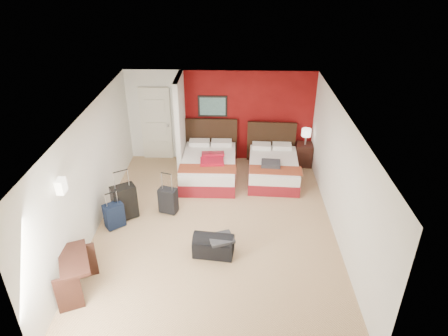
{
  "coord_description": "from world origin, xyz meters",
  "views": [
    {
      "loc": [
        0.37,
        -6.92,
        5.25
      ],
      "look_at": [
        0.17,
        0.8,
        1.0
      ],
      "focal_mm": 32.28,
      "sensor_mm": 36.0,
      "label": 1
    }
  ],
  "objects_px": {
    "suitcase_navy": "(114,216)",
    "desk": "(77,275)",
    "table_lamp": "(306,137)",
    "duffel_bag": "(214,246)",
    "red_suitcase_open": "(212,158)",
    "suitcase_black": "(125,203)",
    "suitcase_charcoal": "(168,201)",
    "bed_left": "(209,168)",
    "bed_right": "(273,169)",
    "nightstand": "(304,154)"
  },
  "relations": [
    {
      "from": "bed_left",
      "to": "table_lamp",
      "type": "distance_m",
      "value": 2.72
    },
    {
      "from": "nightstand",
      "to": "duffel_bag",
      "type": "distance_m",
      "value": 4.38
    },
    {
      "from": "duffel_bag",
      "to": "table_lamp",
      "type": "bearing_deg",
      "value": 65.97
    },
    {
      "from": "suitcase_navy",
      "to": "desk",
      "type": "relative_size",
      "value": 0.6
    },
    {
      "from": "suitcase_black",
      "to": "suitcase_navy",
      "type": "height_order",
      "value": "suitcase_black"
    },
    {
      "from": "bed_right",
      "to": "suitcase_navy",
      "type": "distance_m",
      "value": 4.12
    },
    {
      "from": "suitcase_charcoal",
      "to": "duffel_bag",
      "type": "height_order",
      "value": "suitcase_charcoal"
    },
    {
      "from": "red_suitcase_open",
      "to": "suitcase_charcoal",
      "type": "xyz_separation_m",
      "value": [
        -0.91,
        -1.46,
        -0.34
      ]
    },
    {
      "from": "duffel_bag",
      "to": "desk",
      "type": "bearing_deg",
      "value": -147.81
    },
    {
      "from": "desk",
      "to": "bed_left",
      "type": "bearing_deg",
      "value": 39.31
    },
    {
      "from": "suitcase_black",
      "to": "suitcase_charcoal",
      "type": "bearing_deg",
      "value": -18.15
    },
    {
      "from": "table_lamp",
      "to": "duffel_bag",
      "type": "xyz_separation_m",
      "value": [
        -2.28,
        -3.74,
        -0.64
      ]
    },
    {
      "from": "bed_right",
      "to": "red_suitcase_open",
      "type": "distance_m",
      "value": 1.59
    },
    {
      "from": "bed_right",
      "to": "suitcase_charcoal",
      "type": "relative_size",
      "value": 3.07
    },
    {
      "from": "suitcase_black",
      "to": "suitcase_charcoal",
      "type": "distance_m",
      "value": 0.94
    },
    {
      "from": "red_suitcase_open",
      "to": "suitcase_charcoal",
      "type": "height_order",
      "value": "red_suitcase_open"
    },
    {
      "from": "table_lamp",
      "to": "suitcase_black",
      "type": "xyz_separation_m",
      "value": [
        -4.26,
        -2.59,
        -0.45
      ]
    },
    {
      "from": "suitcase_navy",
      "to": "desk",
      "type": "xyz_separation_m",
      "value": [
        -0.13,
        -1.85,
        0.11
      ]
    },
    {
      "from": "bed_right",
      "to": "duffel_bag",
      "type": "xyz_separation_m",
      "value": [
        -1.38,
        -2.95,
        -0.07
      ]
    },
    {
      "from": "red_suitcase_open",
      "to": "suitcase_black",
      "type": "xyz_separation_m",
      "value": [
        -1.82,
        -1.68,
        -0.25
      ]
    },
    {
      "from": "bed_left",
      "to": "suitcase_black",
      "type": "distance_m",
      "value": 2.48
    },
    {
      "from": "suitcase_navy",
      "to": "duffel_bag",
      "type": "bearing_deg",
      "value": -59.3
    },
    {
      "from": "nightstand",
      "to": "suitcase_black",
      "type": "height_order",
      "value": "suitcase_black"
    },
    {
      "from": "duffel_bag",
      "to": "bed_left",
      "type": "bearing_deg",
      "value": 102.39
    },
    {
      "from": "red_suitcase_open",
      "to": "suitcase_charcoal",
      "type": "bearing_deg",
      "value": -126.17
    },
    {
      "from": "suitcase_charcoal",
      "to": "duffel_bag",
      "type": "xyz_separation_m",
      "value": [
        1.07,
        -1.38,
        -0.09
      ]
    },
    {
      "from": "bed_right",
      "to": "nightstand",
      "type": "height_order",
      "value": "nightstand"
    },
    {
      "from": "table_lamp",
      "to": "desk",
      "type": "relative_size",
      "value": 0.49
    },
    {
      "from": "suitcase_black",
      "to": "desk",
      "type": "distance_m",
      "value": 2.22
    },
    {
      "from": "nightstand",
      "to": "suitcase_navy",
      "type": "xyz_separation_m",
      "value": [
        -4.41,
        -2.94,
        -0.03
      ]
    },
    {
      "from": "desk",
      "to": "suitcase_black",
      "type": "bearing_deg",
      "value": 58.89
    },
    {
      "from": "suitcase_navy",
      "to": "red_suitcase_open",
      "type": "bearing_deg",
      "value": 7.25
    },
    {
      "from": "red_suitcase_open",
      "to": "duffel_bag",
      "type": "relative_size",
      "value": 1.03
    },
    {
      "from": "table_lamp",
      "to": "suitcase_black",
      "type": "bearing_deg",
      "value": -148.75
    },
    {
      "from": "red_suitcase_open",
      "to": "suitcase_black",
      "type": "relative_size",
      "value": 1.04
    },
    {
      "from": "bed_right",
      "to": "table_lamp",
      "type": "relative_size",
      "value": 4.01
    },
    {
      "from": "suitcase_navy",
      "to": "duffel_bag",
      "type": "xyz_separation_m",
      "value": [
        2.13,
        -0.8,
        -0.08
      ]
    },
    {
      "from": "nightstand",
      "to": "red_suitcase_open",
      "type": "bearing_deg",
      "value": -153.07
    },
    {
      "from": "bed_right",
      "to": "duffel_bag",
      "type": "relative_size",
      "value": 2.31
    },
    {
      "from": "table_lamp",
      "to": "suitcase_charcoal",
      "type": "bearing_deg",
      "value": -144.83
    },
    {
      "from": "red_suitcase_open",
      "to": "suitcase_black",
      "type": "bearing_deg",
      "value": -141.43
    },
    {
      "from": "suitcase_charcoal",
      "to": "duffel_bag",
      "type": "relative_size",
      "value": 0.75
    },
    {
      "from": "nightstand",
      "to": "suitcase_black",
      "type": "distance_m",
      "value": 4.99
    },
    {
      "from": "suitcase_navy",
      "to": "duffel_bag",
      "type": "relative_size",
      "value": 0.71
    },
    {
      "from": "nightstand",
      "to": "suitcase_charcoal",
      "type": "xyz_separation_m",
      "value": [
        -3.35,
        -2.36,
        -0.02
      ]
    },
    {
      "from": "suitcase_charcoal",
      "to": "bed_right",
      "type": "bearing_deg",
      "value": 49.59
    },
    {
      "from": "table_lamp",
      "to": "suitcase_charcoal",
      "type": "relative_size",
      "value": 0.77
    },
    {
      "from": "bed_left",
      "to": "bed_right",
      "type": "xyz_separation_m",
      "value": [
        1.64,
        0.01,
        -0.03
      ]
    },
    {
      "from": "red_suitcase_open",
      "to": "suitcase_black",
      "type": "height_order",
      "value": "suitcase_black"
    },
    {
      "from": "bed_left",
      "to": "duffel_bag",
      "type": "bearing_deg",
      "value": -84.63
    }
  ]
}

